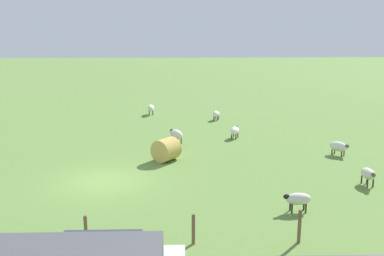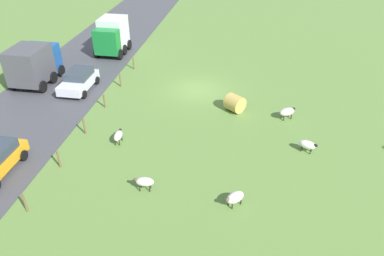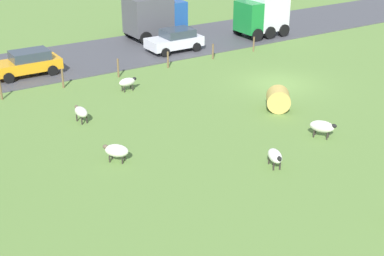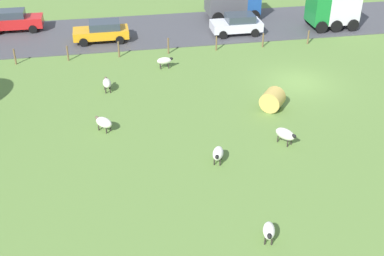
{
  "view_description": "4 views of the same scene",
  "coord_description": "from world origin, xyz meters",
  "px_view_note": "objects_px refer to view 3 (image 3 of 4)",
  "views": [
    {
      "loc": [
        20.08,
        3.51,
        7.21
      ],
      "look_at": [
        -5.23,
        4.28,
        1.32
      ],
      "focal_mm": 41.83,
      "sensor_mm": 36.0,
      "label": 1
    },
    {
      "loc": [
        -4.04,
        26.34,
        13.47
      ],
      "look_at": [
        -0.84,
        7.65,
        1.28
      ],
      "focal_mm": 34.39,
      "sensor_mm": 36.0,
      "label": 2
    },
    {
      "loc": [
        -22.69,
        20.77,
        10.66
      ],
      "look_at": [
        -4.79,
        9.26,
        1.13
      ],
      "focal_mm": 49.92,
      "sensor_mm": 36.0,
      "label": 3
    },
    {
      "loc": [
        -27.53,
        12.04,
        13.93
      ],
      "look_at": [
        -6.35,
        8.13,
        1.14
      ],
      "focal_mm": 46.81,
      "sensor_mm": 36.0,
      "label": 4
    }
  ],
  "objects_px": {
    "truck_1": "(262,14)",
    "car_0": "(27,63)",
    "sheep_3": "(275,156)",
    "sheep_5": "(81,112)",
    "truck_2": "(154,16)",
    "sheep_1": "(322,127)",
    "sheep_6": "(127,82)",
    "hay_bale_0": "(278,99)",
    "sheep_2": "(116,151)",
    "car_2": "(175,40)"
  },
  "relations": [
    {
      "from": "truck_1",
      "to": "car_0",
      "type": "xyz_separation_m",
      "value": [
        0.21,
        18.6,
        -0.95
      ]
    },
    {
      "from": "sheep_3",
      "to": "truck_1",
      "type": "bearing_deg",
      "value": -38.08
    },
    {
      "from": "car_0",
      "to": "truck_1",
      "type": "bearing_deg",
      "value": -90.65
    },
    {
      "from": "sheep_3",
      "to": "truck_1",
      "type": "height_order",
      "value": "truck_1"
    },
    {
      "from": "sheep_5",
      "to": "truck_2",
      "type": "bearing_deg",
      "value": -41.85
    },
    {
      "from": "sheep_1",
      "to": "sheep_6",
      "type": "height_order",
      "value": "sheep_1"
    },
    {
      "from": "hay_bale_0",
      "to": "truck_2",
      "type": "height_order",
      "value": "truck_2"
    },
    {
      "from": "sheep_3",
      "to": "truck_2",
      "type": "distance_m",
      "value": 22.11
    },
    {
      "from": "sheep_5",
      "to": "sheep_6",
      "type": "height_order",
      "value": "sheep_5"
    },
    {
      "from": "truck_2",
      "to": "car_0",
      "type": "xyz_separation_m",
      "value": [
        -3.7,
        11.1,
        -0.93
      ]
    },
    {
      "from": "sheep_2",
      "to": "truck_2",
      "type": "relative_size",
      "value": 0.26
    },
    {
      "from": "sheep_3",
      "to": "hay_bale_0",
      "type": "relative_size",
      "value": 0.96
    },
    {
      "from": "truck_1",
      "to": "car_2",
      "type": "relative_size",
      "value": 0.96
    },
    {
      "from": "sheep_2",
      "to": "car_0",
      "type": "bearing_deg",
      "value": -1.36
    },
    {
      "from": "hay_bale_0",
      "to": "sheep_3",
      "type": "bearing_deg",
      "value": 137.7
    },
    {
      "from": "sheep_5",
      "to": "truck_1",
      "type": "bearing_deg",
      "value": -65.52
    },
    {
      "from": "sheep_1",
      "to": "truck_1",
      "type": "xyz_separation_m",
      "value": [
        16.26,
        -9.77,
        1.26
      ]
    },
    {
      "from": "hay_bale_0",
      "to": "car_0",
      "type": "relative_size",
      "value": 0.29
    },
    {
      "from": "truck_1",
      "to": "hay_bale_0",
      "type": "bearing_deg",
      "value": 143.66
    },
    {
      "from": "sheep_3",
      "to": "sheep_6",
      "type": "height_order",
      "value": "sheep_6"
    },
    {
      "from": "sheep_2",
      "to": "sheep_1",
      "type": "bearing_deg",
      "value": -108.1
    },
    {
      "from": "hay_bale_0",
      "to": "car_0",
      "type": "distance_m",
      "value": 15.83
    },
    {
      "from": "sheep_2",
      "to": "truck_1",
      "type": "relative_size",
      "value": 0.3
    },
    {
      "from": "hay_bale_0",
      "to": "truck_2",
      "type": "relative_size",
      "value": 0.28
    },
    {
      "from": "hay_bale_0",
      "to": "truck_2",
      "type": "xyz_separation_m",
      "value": [
        16.48,
        -1.75,
        1.17
      ]
    },
    {
      "from": "sheep_3",
      "to": "car_2",
      "type": "distance_m",
      "value": 18.12
    },
    {
      "from": "sheep_5",
      "to": "truck_1",
      "type": "distance_m",
      "value": 20.45
    },
    {
      "from": "sheep_5",
      "to": "truck_2",
      "type": "xyz_separation_m",
      "value": [
        12.37,
        -11.08,
        1.24
      ]
    },
    {
      "from": "sheep_1",
      "to": "truck_1",
      "type": "bearing_deg",
      "value": -31.0
    },
    {
      "from": "truck_1",
      "to": "truck_2",
      "type": "bearing_deg",
      "value": 62.42
    },
    {
      "from": "car_0",
      "to": "car_2",
      "type": "bearing_deg",
      "value": -91.45
    },
    {
      "from": "truck_2",
      "to": "car_2",
      "type": "bearing_deg",
      "value": 172.28
    },
    {
      "from": "sheep_6",
      "to": "truck_2",
      "type": "relative_size",
      "value": 0.26
    },
    {
      "from": "sheep_5",
      "to": "hay_bale_0",
      "type": "xyz_separation_m",
      "value": [
        -4.11,
        -9.33,
        0.07
      ]
    },
    {
      "from": "sheep_2",
      "to": "sheep_3",
      "type": "relative_size",
      "value": 0.96
    },
    {
      "from": "sheep_3",
      "to": "hay_bale_0",
      "type": "distance_m",
      "value": 6.42
    },
    {
      "from": "sheep_5",
      "to": "hay_bale_0",
      "type": "height_order",
      "value": "hay_bale_0"
    },
    {
      "from": "sheep_3",
      "to": "truck_2",
      "type": "height_order",
      "value": "truck_2"
    },
    {
      "from": "sheep_2",
      "to": "sheep_3",
      "type": "bearing_deg",
      "value": -127.05
    },
    {
      "from": "sheep_2",
      "to": "hay_bale_0",
      "type": "xyz_separation_m",
      "value": [
        0.71,
        -9.67,
        0.11
      ]
    },
    {
      "from": "sheep_1",
      "to": "hay_bale_0",
      "type": "relative_size",
      "value": 1.03
    },
    {
      "from": "sheep_1",
      "to": "truck_1",
      "type": "relative_size",
      "value": 0.33
    },
    {
      "from": "sheep_1",
      "to": "truck_2",
      "type": "distance_m",
      "value": 20.34
    },
    {
      "from": "sheep_2",
      "to": "car_0",
      "type": "relative_size",
      "value": 0.27
    },
    {
      "from": "sheep_5",
      "to": "sheep_6",
      "type": "relative_size",
      "value": 0.99
    },
    {
      "from": "sheep_5",
      "to": "car_2",
      "type": "height_order",
      "value": "car_2"
    },
    {
      "from": "sheep_1",
      "to": "hay_bale_0",
      "type": "height_order",
      "value": "hay_bale_0"
    },
    {
      "from": "sheep_1",
      "to": "sheep_6",
      "type": "xyz_separation_m",
      "value": [
        10.66,
        4.81,
        -0.02
      ]
    },
    {
      "from": "sheep_6",
      "to": "hay_bale_0",
      "type": "bearing_deg",
      "value": -142.52
    },
    {
      "from": "sheep_2",
      "to": "car_2",
      "type": "relative_size",
      "value": 0.29
    }
  ]
}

